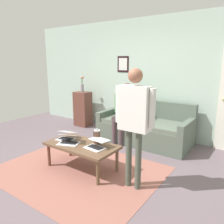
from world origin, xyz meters
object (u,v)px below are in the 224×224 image
object	(u,v)px
french_press	(97,136)
person_seated	(125,109)
couch	(145,128)
person_standing	(134,114)
laptop_center	(69,140)
laptop_right	(66,137)
flower_vase	(82,85)
side_shelf	(83,109)
coffee_table	(82,147)
laptop_left	(96,145)

from	to	relation	value
french_press	person_seated	size ratio (longest dim) A/B	0.19
couch	person_seated	xyz separation A→B (m)	(0.38, 0.23, 0.42)
french_press	person_standing	size ratio (longest dim) A/B	0.15
laptop_center	person_seated	xyz separation A→B (m)	(-0.09, -1.57, 0.26)
laptop_right	couch	bearing A→B (deg)	-111.08
laptop_right	flower_vase	distance (m)	2.36
couch	laptop_center	xyz separation A→B (m)	(0.47, 1.80, 0.16)
side_shelf	person_seated	distance (m)	1.65
side_shelf	flower_vase	distance (m)	0.64
laptop_center	person_standing	bearing A→B (deg)	-176.07
person_standing	french_press	bearing A→B (deg)	-13.64
couch	person_standing	distance (m)	2.00
french_press	side_shelf	bearing A→B (deg)	-42.45
laptop_center	person_standing	distance (m)	1.29
french_press	side_shelf	world-z (taller)	side_shelf
person_standing	person_seated	xyz separation A→B (m)	(1.06, -1.49, -0.33)
coffee_table	french_press	distance (m)	0.30
side_shelf	flower_vase	bearing A→B (deg)	-109.40
person_standing	side_shelf	bearing A→B (deg)	-35.55
laptop_left	french_press	world-z (taller)	french_press
flower_vase	side_shelf	bearing A→B (deg)	70.60
laptop_center	french_press	world-z (taller)	french_press
person_seated	laptop_left	bearing A→B (deg)	105.10
laptop_center	french_press	xyz separation A→B (m)	(-0.36, -0.27, 0.07)
laptop_left	flower_vase	distance (m)	2.79
laptop_left	laptop_center	distance (m)	0.49
couch	laptop_center	distance (m)	1.87
couch	flower_vase	world-z (taller)	flower_vase
laptop_center	laptop_right	world-z (taller)	laptop_center
french_press	side_shelf	xyz separation A→B (m)	(1.86, -1.70, -0.07)
laptop_right	person_standing	distance (m)	1.46
side_shelf	person_seated	bearing A→B (deg)	165.99
laptop_left	person_standing	world-z (taller)	person_standing
laptop_left	laptop_center	xyz separation A→B (m)	(0.48, 0.10, 0.00)
couch	french_press	bearing A→B (deg)	86.09
couch	person_standing	size ratio (longest dim) A/B	1.19
laptop_center	couch	bearing A→B (deg)	-104.59
side_shelf	person_standing	world-z (taller)	person_standing
person_seated	couch	bearing A→B (deg)	-149.33
laptop_left	laptop_center	world-z (taller)	laptop_center
person_standing	person_seated	size ratio (longest dim) A/B	1.28
laptop_right	side_shelf	bearing A→B (deg)	-54.83
french_press	person_seated	world-z (taller)	person_seated
person_seated	flower_vase	bearing A→B (deg)	-14.09
person_seated	side_shelf	bearing A→B (deg)	-14.01
coffee_table	laptop_left	bearing A→B (deg)	-176.05
couch	coffee_table	size ratio (longest dim) A/B	1.67
coffee_table	person_seated	distance (m)	1.54
laptop_left	laptop_right	world-z (taller)	laptop_right
laptop_center	coffee_table	bearing A→B (deg)	-157.72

